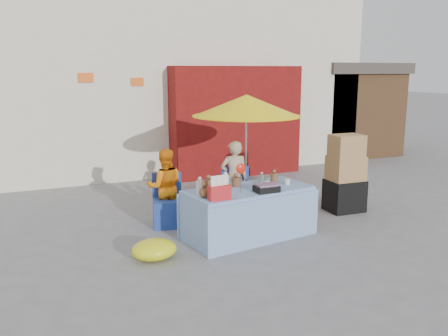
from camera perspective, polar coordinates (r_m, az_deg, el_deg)
name	(u,v)px	position (r m, az deg, el deg)	size (l,w,h in m)	color
ground	(220,244)	(7.06, -0.49, -9.11)	(80.00, 80.00, 0.00)	slate
backdrop	(133,48)	(13.95, -10.92, 13.96)	(14.00, 8.00, 7.80)	silver
market_table	(248,212)	(7.24, 2.94, -5.31)	(2.09, 1.21, 1.19)	#7C9FC7
chair_left	(168,211)	(7.82, -6.74, -5.10)	(0.57, 0.57, 0.85)	#203B95
chair_right	(237,202)	(8.25, 1.63, -4.14)	(0.57, 0.57, 0.85)	#203B95
vendor_orange	(165,187)	(7.85, -7.11, -2.24)	(0.61, 0.48, 1.26)	orange
vendor_beige	(234,178)	(8.27, 1.23, -1.21)	(0.48, 0.32, 1.32)	tan
umbrella	(246,106)	(8.34, 2.72, 7.46)	(1.90, 1.90, 2.09)	gray
box_stack	(345,176)	(8.76, 14.39, -0.96)	(0.65, 0.54, 1.39)	black
tarp_bundle	(154,250)	(6.53, -8.39, -9.68)	(0.62, 0.49, 0.28)	yellow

